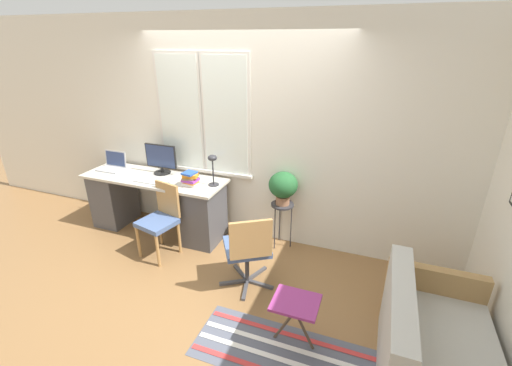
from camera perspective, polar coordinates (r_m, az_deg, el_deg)
name	(u,v)px	position (r m, az deg, el deg)	size (l,w,h in m)	color
ground_plane	(222,258)	(4.18, -5.69, -12.40)	(14.00, 14.00, 0.00)	olive
wall_back_with_window	(241,133)	(4.17, -2.59, 8.27)	(9.00, 0.12, 2.70)	white
desk	(157,203)	(4.70, -16.23, -3.16)	(1.89, 0.60, 0.78)	beige
laptop	(113,165)	(5.01, -22.79, 2.71)	(0.34, 0.24, 0.23)	#B7B7BC
monitor	(161,159)	(4.60, -15.56, 3.86)	(0.44, 0.22, 0.39)	black
keyboard	(150,181)	(4.42, -17.31, 0.30)	(0.38, 0.15, 0.02)	silver
mouse	(168,184)	(4.27, -14.45, -0.08)	(0.04, 0.06, 0.03)	slate
desk_lamp	(213,164)	(4.06, -7.24, 3.22)	(0.13, 0.13, 0.38)	#2D2D33
book_stack	(190,179)	(4.16, -10.92, 0.69)	(0.20, 0.17, 0.17)	white
desk_chair_wooden	(161,218)	(4.18, -15.62, -5.62)	(0.46, 0.47, 0.87)	#B2844C
office_chair_swivel	(248,249)	(3.50, -1.34, -10.86)	(0.61, 0.61, 0.87)	#47474C
couch_loveseat	(431,358)	(3.07, 27.19, -24.47)	(0.79, 1.34, 0.82)	beige
plant_stand	(282,208)	(4.15, 4.42, -4.25)	(0.28, 0.28, 0.58)	#333338
potted_plant	(283,186)	(4.03, 4.55, -0.48)	(0.34, 0.34, 0.41)	#9E6B4C
floor_rug_striped	(284,353)	(3.18, 4.64, -26.43)	(1.53, 0.61, 0.01)	#565B6B
folding_stool	(295,306)	(2.98, 6.60, -19.70)	(0.38, 0.32, 0.46)	#93337A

